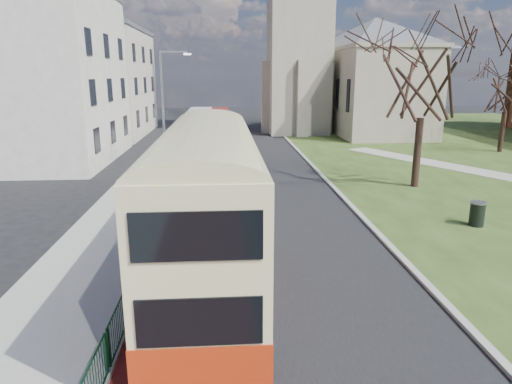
{
  "coord_description": "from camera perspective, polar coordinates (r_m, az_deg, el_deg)",
  "views": [
    {
      "loc": [
        -0.25,
        -14.24,
        6.58
      ],
      "look_at": [
        0.94,
        3.38,
        2.0
      ],
      "focal_mm": 32.0,
      "sensor_mm": 36.0,
      "label": 1
    }
  ],
  "objects": [
    {
      "name": "streetlamp",
      "position": [
        32.56,
        -11.3,
        10.77
      ],
      "size": [
        2.13,
        0.18,
        8.0
      ],
      "color": "gray",
      "rests_on": "pavement_west"
    },
    {
      "name": "bus",
      "position": [
        13.99,
        -5.99,
        -1.13
      ],
      "size": [
        2.86,
        11.86,
        4.95
      ],
      "rotation": [
        0.0,
        0.0,
        0.0
      ],
      "color": "#AB2E0F",
      "rests_on": "ground"
    },
    {
      "name": "street_block_far",
      "position": [
        54.02,
        -19.12,
        12.9
      ],
      "size": [
        10.3,
        16.3,
        11.5
      ],
      "color": "beige",
      "rests_on": "ground"
    },
    {
      "name": "ground",
      "position": [
        15.69,
        -2.65,
        -10.28
      ],
      "size": [
        160.0,
        160.0,
        0.0
      ],
      "primitive_type": "plane",
      "color": "black",
      "rests_on": "ground"
    },
    {
      "name": "kerb_west",
      "position": [
        34.96,
        -8.33,
        3.65
      ],
      "size": [
        0.25,
        120.0,
        0.13
      ],
      "primitive_type": "cube",
      "color": "#999993",
      "rests_on": "ground"
    },
    {
      "name": "gothic_church",
      "position": [
        54.18,
        10.56,
        21.26
      ],
      "size": [
        16.38,
        18.0,
        40.0
      ],
      "color": "gray",
      "rests_on": "ground"
    },
    {
      "name": "winter_tree_near",
      "position": [
        28.23,
        20.44,
        15.17
      ],
      "size": [
        8.83,
        8.83,
        10.5
      ],
      "rotation": [
        0.0,
        0.0,
        0.28
      ],
      "color": "black",
      "rests_on": "grass_green"
    },
    {
      "name": "kerb_east",
      "position": [
        37.36,
        5.99,
        4.42
      ],
      "size": [
        0.25,
        80.0,
        0.13
      ],
      "primitive_type": "cube",
      "color": "#999993",
      "rests_on": "ground"
    },
    {
      "name": "road_carriageway",
      "position": [
        34.91,
        -0.93,
        3.68
      ],
      "size": [
        9.0,
        120.0,
        0.01
      ],
      "primitive_type": "cube",
      "color": "black",
      "rests_on": "ground"
    },
    {
      "name": "pedestrian_railing",
      "position": [
        19.4,
        -11.71,
        -3.87
      ],
      "size": [
        0.07,
        24.0,
        1.12
      ],
      "color": "#0B321A",
      "rests_on": "ground"
    },
    {
      "name": "bus_lane",
      "position": [
        34.88,
        -5.38,
        3.61
      ],
      "size": [
        3.4,
        120.0,
        0.01
      ],
      "primitive_type": "cube",
      "color": "#591414",
      "rests_on": "ground"
    },
    {
      "name": "pavement_west",
      "position": [
        35.18,
        -11.59,
        3.56
      ],
      "size": [
        4.0,
        120.0,
        0.12
      ],
      "primitive_type": "cube",
      "color": "gray",
      "rests_on": "ground"
    },
    {
      "name": "street_block_near",
      "position": [
        38.76,
        -25.36,
        13.09
      ],
      "size": [
        10.3,
        14.3,
        13.0
      ],
      "color": "beige",
      "rests_on": "ground"
    },
    {
      "name": "winter_tree_far",
      "position": [
        44.55,
        29.08,
        12.2
      ],
      "size": [
        7.83,
        7.83,
        8.8
      ],
      "rotation": [
        0.0,
        0.0,
        -0.4
      ],
      "color": "black",
      "rests_on": "grass_green"
    },
    {
      "name": "litter_bin",
      "position": [
        22.42,
        25.92,
        -2.46
      ],
      "size": [
        0.9,
        0.9,
        1.09
      ],
      "rotation": [
        0.0,
        0.0,
        0.41
      ],
      "color": "black",
      "rests_on": "grass_green"
    }
  ]
}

